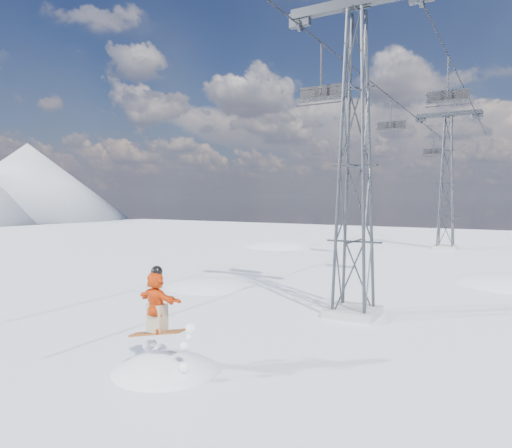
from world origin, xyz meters
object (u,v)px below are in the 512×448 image
object	(u,v)px
lift_chair_near	(322,94)
snowboarder_jump	(166,434)
lift_tower_near	(355,167)
lift_tower_far	(447,184)

from	to	relation	value
lift_chair_near	snowboarder_jump	bearing A→B (deg)	-91.50
snowboarder_jump	lift_tower_near	bearing A→B (deg)	71.91
lift_tower_near	lift_tower_far	distance (m)	25.00
lift_tower_near	lift_chair_near	distance (m)	4.56
lift_tower_near	lift_chair_near	size ratio (longest dim) A/B	4.36
lift_tower_near	snowboarder_jump	size ratio (longest dim) A/B	1.72
lift_tower_near	lift_tower_far	world-z (taller)	same
lift_tower_near	lift_chair_near	bearing A→B (deg)	134.07
lift_chair_near	lift_tower_near	bearing A→B (deg)	-45.93
lift_tower_far	snowboarder_jump	xyz separation A→B (m)	(-2.46, -32.52, -7.11)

